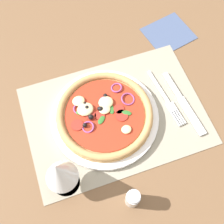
# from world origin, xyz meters

# --- Properties ---
(ground_plane) EXTENTS (1.90, 1.40, 0.02)m
(ground_plane) POSITION_xyz_m (0.00, 0.00, -0.01)
(ground_plane) COLOR brown
(placemat) EXTENTS (0.46, 0.32, 0.00)m
(placemat) POSITION_xyz_m (0.00, 0.00, 0.00)
(placemat) COLOR gray
(placemat) RESTS_ON ground_plane
(plate) EXTENTS (0.28, 0.28, 0.01)m
(plate) POSITION_xyz_m (0.03, -0.00, 0.01)
(plate) COLOR white
(plate) RESTS_ON placemat
(pizza) EXTENTS (0.24, 0.24, 0.03)m
(pizza) POSITION_xyz_m (0.03, -0.01, 0.03)
(pizza) COLOR tan
(pizza) RESTS_ON plate
(fork) EXTENTS (0.04, 0.18, 0.00)m
(fork) POSITION_xyz_m (-0.14, 0.01, 0.01)
(fork) COLOR silver
(fork) RESTS_ON placemat
(knife) EXTENTS (0.04, 0.20, 0.01)m
(knife) POSITION_xyz_m (-0.18, 0.03, 0.01)
(knife) COLOR silver
(knife) RESTS_ON placemat
(wine_glass) EXTENTS (0.07, 0.07, 0.15)m
(wine_glass) POSITION_xyz_m (0.17, 0.13, 0.10)
(wine_glass) COLOR silver
(wine_glass) RESTS_ON ground_plane
(napkin) EXTENTS (0.15, 0.14, 0.00)m
(napkin) POSITION_xyz_m (-0.24, -0.20, 0.00)
(napkin) COLOR #425175
(napkin) RESTS_ON ground_plane
(pepper_shaker) EXTENTS (0.03, 0.03, 0.07)m
(pepper_shaker) POSITION_xyz_m (0.04, 0.22, 0.03)
(pepper_shaker) COLOR silver
(pepper_shaker) RESTS_ON ground_plane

